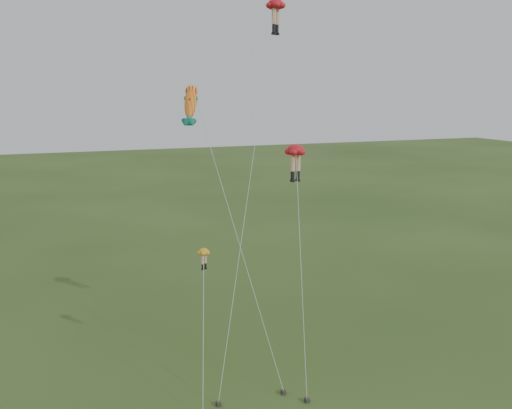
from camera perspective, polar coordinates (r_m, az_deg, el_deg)
name	(u,v)px	position (r m, az deg, el deg)	size (l,w,h in m)	color
ground	(253,389)	(37.64, -0.25, -17.99)	(300.00, 300.00, 0.00)	#2C4518
legs_kite_red_high	(275,11)	(45.48, 1.90, 18.75)	(9.77, 13.42, 25.25)	red
legs_kite_red_mid	(296,156)	(37.96, 3.99, 4.88)	(2.83, 7.18, 14.94)	red
legs_kite_yellow	(204,263)	(36.67, -5.24, -5.83)	(2.39, 6.12, 8.50)	gold
fish_kite	(191,104)	(39.20, -6.50, 9.99)	(4.36, 10.09, 19.05)	yellow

